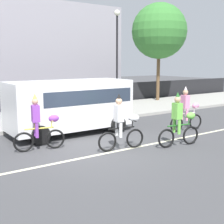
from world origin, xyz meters
TOP-DOWN VIEW (x-y plane):
  - ground_plane at (0.00, 0.00)m, footprint 80.00×80.00m
  - road_centre_line at (0.00, -0.50)m, footprint 36.00×0.14m
  - sidewalk_curb at (0.00, 6.50)m, footprint 60.00×5.00m
  - fence_line at (0.00, 9.40)m, footprint 40.00×0.08m
  - parade_cyclist_purple at (-1.59, 1.08)m, footprint 1.70×0.54m
  - parade_cyclist_zebra at (0.69, -0.45)m, footprint 1.71×0.52m
  - parade_cyclist_lime at (2.62, -1.23)m, footprint 1.71×0.53m
  - parade_cyclist_pink at (4.75, 0.32)m, footprint 1.71×0.51m
  - parked_van_white at (0.46, 2.70)m, footprint 5.00×2.22m
  - street_lamp_post at (5.97, 7.14)m, footprint 0.36×0.36m
  - street_tree_near_lamp at (10.27, 8.00)m, footprint 3.90×3.90m

SIDE VIEW (x-z plane):
  - ground_plane at x=0.00m, z-range 0.00..0.00m
  - road_centre_line at x=0.00m, z-range 0.00..0.01m
  - sidewalk_curb at x=0.00m, z-range 0.00..0.15m
  - fence_line at x=0.00m, z-range 0.00..1.40m
  - parade_cyclist_purple at x=-1.59m, z-range -0.12..1.80m
  - parade_cyclist_zebra at x=0.69m, z-range -0.12..1.80m
  - parade_cyclist_lime at x=2.62m, z-range -0.12..1.80m
  - parade_cyclist_pink at x=4.75m, z-range -0.12..1.80m
  - parked_van_white at x=0.46m, z-range 0.19..2.37m
  - street_lamp_post at x=5.97m, z-range 1.06..6.92m
  - street_tree_near_lamp at x=10.27m, z-range 1.62..8.47m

